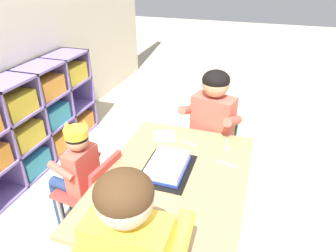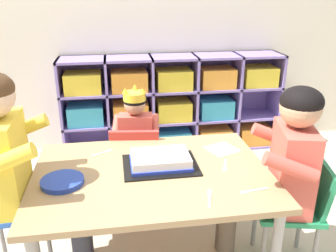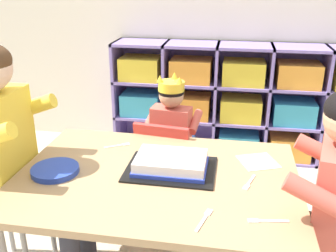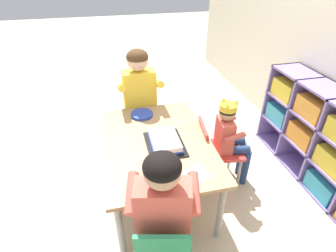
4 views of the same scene
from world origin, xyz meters
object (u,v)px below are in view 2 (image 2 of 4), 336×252
at_px(classroom_chair_adult_side, 0,206).
at_px(guest_at_table_side, 281,164).
at_px(classroom_chair_guest_side, 297,205).
at_px(fork_near_child_seat, 210,197).
at_px(classroom_chair_blue, 136,160).
at_px(fork_beside_plate_stack, 252,191).
at_px(activity_table, 152,182).
at_px(adult_helper_seated, 19,162).
at_px(child_with_crown, 136,132).
at_px(birthday_cake_on_tray, 160,161).
at_px(fork_at_table_front_edge, 104,152).
at_px(paper_plate_stack, 62,181).
at_px(fork_by_napkin, 225,166).

height_order(classroom_chair_adult_side, guest_at_table_side, guest_at_table_side).
relative_size(classroom_chair_guest_side, fork_near_child_seat, 4.46).
relative_size(classroom_chair_blue, classroom_chair_adult_side, 0.84).
height_order(fork_beside_plate_stack, fork_near_child_seat, same).
bearing_deg(guest_at_table_side, activity_table, -84.56).
xyz_separation_m(classroom_chair_blue, fork_beside_plate_stack, (0.46, -0.76, 0.19)).
height_order(classroom_chair_guest_side, fork_near_child_seat, classroom_chair_guest_side).
bearing_deg(adult_helper_seated, fork_beside_plate_stack, -102.76).
relative_size(child_with_crown, birthday_cake_on_tray, 2.25).
height_order(child_with_crown, classroom_chair_adult_side, child_with_crown).
bearing_deg(fork_beside_plate_stack, adult_helper_seated, 159.25).
height_order(child_with_crown, fork_beside_plate_stack, child_with_crown).
bearing_deg(birthday_cake_on_tray, fork_beside_plate_stack, -38.99).
bearing_deg(fork_at_table_front_edge, adult_helper_seated, 6.31).
bearing_deg(birthday_cake_on_tray, guest_at_table_side, -13.62).
relative_size(paper_plate_stack, fork_at_table_front_edge, 1.72).
relative_size(classroom_chair_adult_side, guest_at_table_side, 0.75).
bearing_deg(paper_plate_stack, classroom_chair_guest_side, -2.89).
height_order(classroom_chair_blue, adult_helper_seated, adult_helper_seated).
height_order(adult_helper_seated, guest_at_table_side, adult_helper_seated).
distance_m(child_with_crown, guest_at_table_side, 0.96).
relative_size(child_with_crown, classroom_chair_adult_side, 1.13).
bearing_deg(paper_plate_stack, guest_at_table_side, -1.84).
distance_m(classroom_chair_adult_side, guest_at_table_side, 1.33).
bearing_deg(birthday_cake_on_tray, fork_near_child_seat, -62.30).
xyz_separation_m(classroom_chair_blue, fork_at_table_front_edge, (-0.19, -0.27, 0.19)).
height_order(guest_at_table_side, fork_by_napkin, guest_at_table_side).
relative_size(child_with_crown, guest_at_table_side, 0.84).
relative_size(classroom_chair_blue, fork_at_table_front_edge, 5.46).
distance_m(classroom_chair_adult_side, fork_near_child_seat, 0.95).
height_order(classroom_chair_blue, classroom_chair_guest_side, classroom_chair_blue).
bearing_deg(birthday_cake_on_tray, classroom_chair_adult_side, -173.42).
bearing_deg(guest_at_table_side, classroom_chair_adult_side, -78.94).
bearing_deg(classroom_chair_blue, classroom_chair_adult_side, 47.08).
xyz_separation_m(classroom_chair_guest_side, fork_beside_plate_stack, (-0.30, -0.13, 0.19)).
height_order(classroom_chair_adult_side, fork_near_child_seat, classroom_chair_adult_side).
relative_size(adult_helper_seated, fork_near_child_seat, 8.06).
relative_size(activity_table, fork_at_table_front_edge, 10.06).
distance_m(paper_plate_stack, fork_near_child_seat, 0.66).
bearing_deg(classroom_chair_guest_side, adult_helper_seated, -80.08).
bearing_deg(adult_helper_seated, classroom_chair_guest_side, -94.23).
bearing_deg(classroom_chair_guest_side, paper_plate_stack, -79.61).
bearing_deg(classroom_chair_guest_side, fork_at_table_front_edge, -97.21).
distance_m(child_with_crown, fork_near_child_seat, 0.92).
bearing_deg(classroom_chair_blue, adult_helper_seated, 52.28).
relative_size(adult_helper_seated, fork_by_napkin, 8.74).
distance_m(birthday_cake_on_tray, paper_plate_stack, 0.47).
bearing_deg(paper_plate_stack, classroom_chair_adult_side, 176.44).
relative_size(guest_at_table_side, fork_at_table_front_edge, 8.69).
xyz_separation_m(guest_at_table_side, fork_by_napkin, (-0.25, 0.08, -0.03)).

